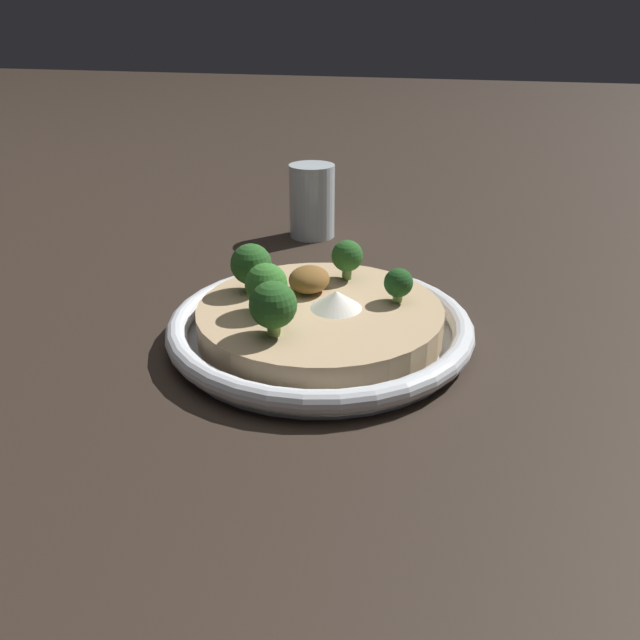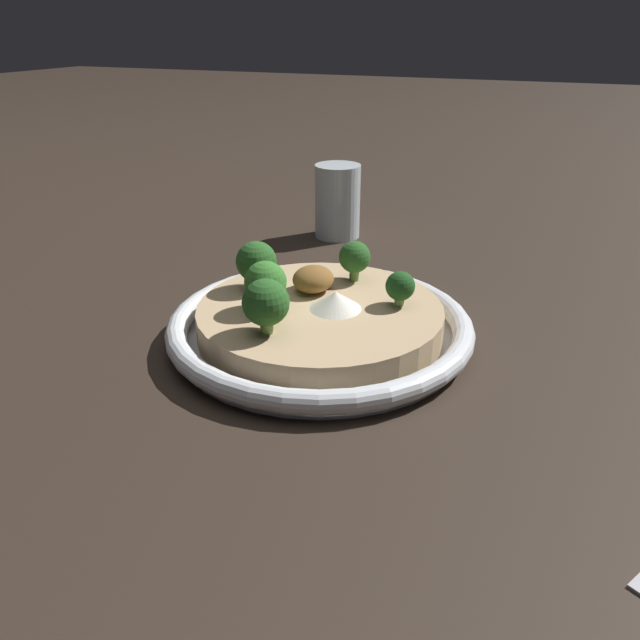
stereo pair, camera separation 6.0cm
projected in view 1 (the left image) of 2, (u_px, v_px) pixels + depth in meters
The scene contains 10 objects.
ground_plane at pixel (320, 339), 0.61m from camera, with size 6.00×6.00×0.00m, color #2D231C.
risotto_bowl at pixel (320, 324), 0.61m from camera, with size 0.30×0.30×0.04m.
cheese_sprinkle at pixel (336, 300), 0.59m from camera, with size 0.05×0.05×0.02m.
crispy_onion_garnish at pixel (309, 279), 0.62m from camera, with size 0.05×0.04×0.03m.
broccoli_back at pixel (398, 283), 0.60m from camera, with size 0.03×0.03×0.03m.
broccoli_right at pixel (273, 306), 0.53m from camera, with size 0.04×0.04×0.05m.
broccoli_left at pixel (347, 257), 0.65m from camera, with size 0.03×0.03×0.04m.
broccoli_front_left at pixel (251, 265), 0.62m from camera, with size 0.04×0.04×0.05m.
broccoli_front_right at pixel (266, 285), 0.57m from camera, with size 0.04×0.04×0.05m.
drinking_glass at pixel (312, 201), 0.88m from camera, with size 0.06×0.06×0.10m.
Camera 1 is at (0.52, 0.15, 0.28)m, focal length 35.00 mm.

